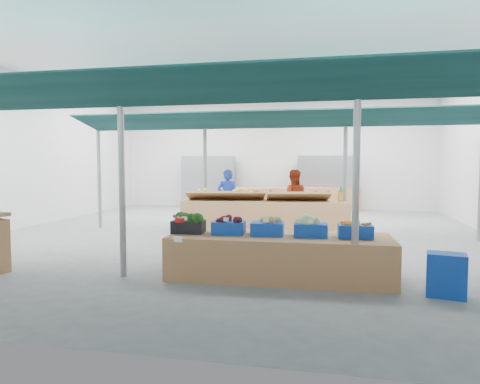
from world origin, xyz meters
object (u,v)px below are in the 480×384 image
at_px(crate_stack, 446,275).
at_px(vendor_right, 293,199).
at_px(vendor_left, 228,198).
at_px(veg_counter, 279,257).
at_px(fruit_counter, 265,218).

bearing_deg(crate_stack, vendor_right, 114.83).
bearing_deg(vendor_left, crate_stack, 123.86).
bearing_deg(vendor_right, vendor_left, -4.76).
xyz_separation_m(veg_counter, vendor_right, (-0.20, 4.88, 0.47)).
distance_m(veg_counter, vendor_left, 5.30).
xyz_separation_m(vendor_left, vendor_right, (1.80, 0.00, 0.00)).
bearing_deg(veg_counter, fruit_counter, 100.47).
distance_m(vendor_left, vendor_right, 1.80).
relative_size(fruit_counter, crate_stack, 6.85).
distance_m(fruit_counter, vendor_right, 1.31).
distance_m(fruit_counter, vendor_left, 1.67).
xyz_separation_m(fruit_counter, vendor_right, (0.60, 1.10, 0.37)).
xyz_separation_m(veg_counter, crate_stack, (2.28, -0.48, -0.04)).
relative_size(veg_counter, fruit_counter, 0.85).
xyz_separation_m(fruit_counter, crate_stack, (3.08, -4.26, -0.14)).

